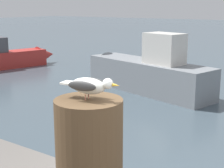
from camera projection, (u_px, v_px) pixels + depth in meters
name	position (u px, v px, depth m)	size (l,w,h in m)	color
mooring_post	(89.00, 158.00, 2.18)	(0.42, 0.42, 0.77)	#4C3823
seagull	(89.00, 85.00, 2.07)	(0.39, 0.17, 0.14)	tan
boat_grey	(140.00, 71.00, 10.61)	(5.12, 2.25, 1.79)	gray
boat_red	(7.00, 57.00, 14.36)	(1.84, 4.46, 1.31)	#B72D28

